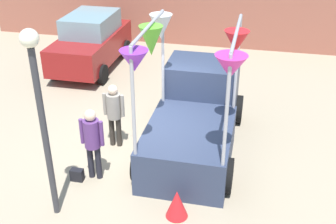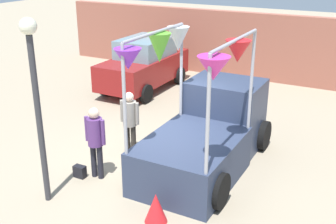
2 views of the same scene
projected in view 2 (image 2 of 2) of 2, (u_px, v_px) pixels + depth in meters
ground_plane at (160, 163)px, 10.20m from camera, size 60.00×60.00×0.00m
vendor_truck at (209, 128)px, 9.97m from camera, size 2.50×4.18×3.28m
parked_car at (144, 64)px, 15.37m from camera, size 1.88×4.00×1.88m
person_customer at (95, 136)px, 9.23m from camera, size 0.53×0.34×1.68m
person_vendor at (130, 117)px, 10.35m from camera, size 0.53×0.34×1.64m
handbag at (80, 172)px, 9.54m from camera, size 0.28×0.16×0.28m
street_lamp at (35, 86)px, 7.85m from camera, size 0.32×0.32×3.73m
brick_boundary_wall at (262, 47)px, 16.41m from camera, size 18.00×0.36×2.60m
folded_kite_bundle_crimson at (156, 208)px, 7.91m from camera, size 0.44×0.44×0.60m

